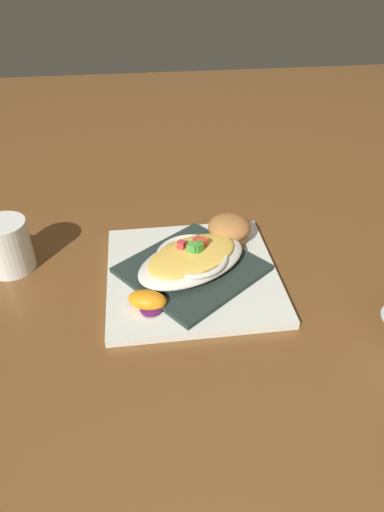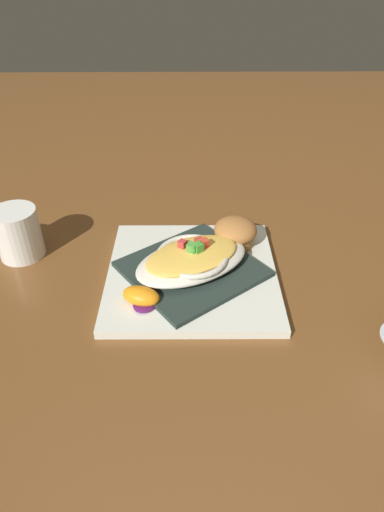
% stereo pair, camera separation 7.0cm
% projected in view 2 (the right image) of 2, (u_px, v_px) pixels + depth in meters
% --- Properties ---
extents(ground_plane, '(2.60, 2.60, 0.00)m').
position_uv_depth(ground_plane, '(192.00, 277.00, 0.73)').
color(ground_plane, brown).
extents(square_plate, '(0.28, 0.28, 0.01)m').
position_uv_depth(square_plate, '(192.00, 274.00, 0.73)').
color(square_plate, white).
rests_on(square_plate, ground_plane).
extents(folded_napkin, '(0.27, 0.26, 0.01)m').
position_uv_depth(folded_napkin, '(192.00, 269.00, 0.72)').
color(folded_napkin, '#24312C').
rests_on(folded_napkin, square_plate).
extents(gratin_dish, '(0.22, 0.19, 0.05)m').
position_uv_depth(gratin_dish, '(192.00, 258.00, 0.71)').
color(gratin_dish, silver).
rests_on(gratin_dish, folded_napkin).
extents(muffin, '(0.07, 0.07, 0.05)m').
position_uv_depth(muffin, '(235.00, 232.00, 0.77)').
color(muffin, '#A97337').
rests_on(muffin, square_plate).
extents(orange_garnish, '(0.07, 0.06, 0.03)m').
position_uv_depth(orange_garnish, '(142.00, 297.00, 0.65)').
color(orange_garnish, '#561958').
rests_on(orange_garnish, square_plate).
extents(coffee_mug, '(0.11, 0.08, 0.09)m').
position_uv_depth(coffee_mug, '(18.00, 235.00, 0.76)').
color(coffee_mug, white).
rests_on(coffee_mug, ground_plane).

